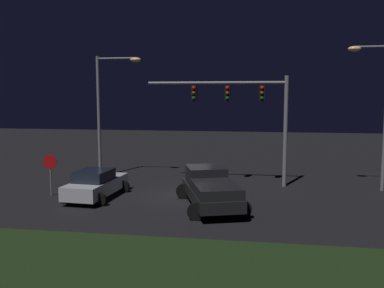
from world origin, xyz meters
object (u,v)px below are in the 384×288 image
car_sedan (96,184)px  stop_sign (50,167)px  street_lamp_left (108,101)px  street_lamp_right (378,100)px  traffic_signal_gantry (244,103)px  pickup_truck (210,186)px

car_sedan → stop_sign: 2.71m
street_lamp_left → street_lamp_right: 16.34m
stop_sign → car_sedan: bearing=-1.8°
car_sedan → street_lamp_left: bearing=17.4°
car_sedan → street_lamp_left: street_lamp_left is taller
traffic_signal_gantry → street_lamp_left: 8.92m
pickup_truck → street_lamp_left: 10.63m
pickup_truck → street_lamp_right: street_lamp_right is taller
pickup_truck → traffic_signal_gantry: (1.38, 5.18, 3.90)m
car_sedan → street_lamp_right: 16.13m
traffic_signal_gantry → street_lamp_left: bearing=172.0°
street_lamp_right → car_sedan: bearing=-164.4°
street_lamp_left → traffic_signal_gantry: bearing=-8.0°
pickup_truck → car_sedan: (-6.13, 0.80, -0.26)m
pickup_truck → car_sedan: size_ratio=1.27×
pickup_truck → stop_sign: stop_sign is taller
car_sedan → stop_sign: bearing=92.3°
street_lamp_left → car_sedan: bearing=-76.7°
street_lamp_left → street_lamp_right: (16.28, -1.45, 0.10)m
car_sedan → street_lamp_right: bearing=-70.3°
car_sedan → stop_sign: (-2.58, 0.08, 0.82)m
car_sedan → street_lamp_right: street_lamp_right is taller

